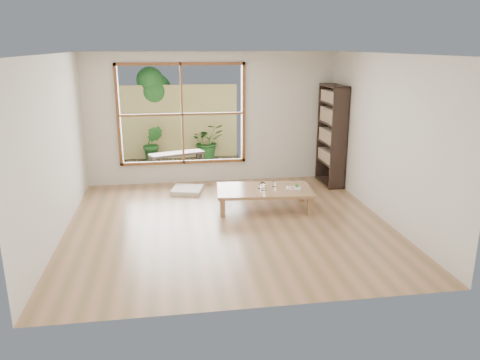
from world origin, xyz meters
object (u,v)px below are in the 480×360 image
(low_table, at_px, (264,191))
(bookshelf, at_px, (332,135))
(garden_bench, at_px, (177,155))
(food_tray, at_px, (294,187))

(low_table, bearing_deg, bookshelf, 43.67)
(low_table, xyz_separation_m, garden_bench, (-1.43, 2.77, 0.04))
(bookshelf, height_order, food_tray, bookshelf)
(low_table, height_order, bookshelf, bookshelf)
(food_tray, distance_m, garden_bench, 3.43)
(bookshelf, relative_size, garden_bench, 1.57)
(garden_bench, bearing_deg, bookshelf, -45.58)
(bookshelf, height_order, garden_bench, bookshelf)
(food_tray, bearing_deg, garden_bench, 141.18)
(bookshelf, distance_m, garden_bench, 3.45)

